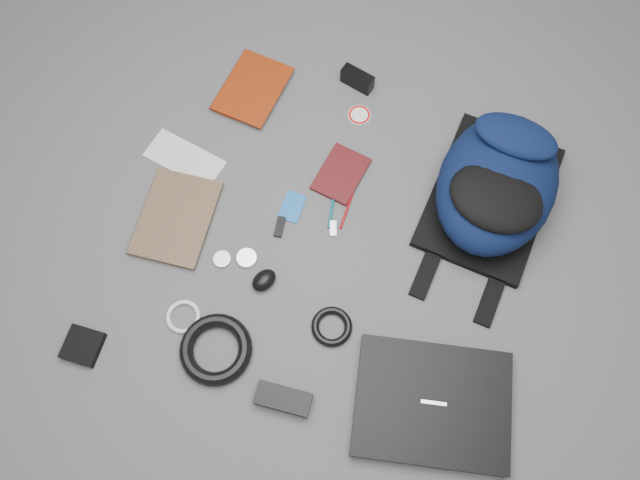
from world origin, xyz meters
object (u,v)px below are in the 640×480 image
at_px(compact_camera, 357,79).
at_px(power_brick, 283,399).
at_px(dvd_case, 341,174).
at_px(pouch, 83,346).
at_px(laptop, 432,404).
at_px(textbook_red, 227,79).
at_px(comic_book, 143,210).
at_px(mouse, 264,280).
at_px(backpack, 497,183).

relative_size(compact_camera, power_brick, 0.72).
distance_m(dvd_case, pouch, 0.84).
height_order(laptop, compact_camera, compact_camera).
bearing_deg(textbook_red, compact_camera, 23.02).
relative_size(laptop, textbook_red, 1.64).
xyz_separation_m(comic_book, pouch, (0.04, -0.40, 0.00)).
relative_size(mouse, pouch, 0.78).
xyz_separation_m(backpack, power_brick, (-0.32, -0.74, -0.08)).
bearing_deg(power_brick, mouse, 115.37).
bearing_deg(mouse, backpack, 68.41).
relative_size(backpack, mouse, 6.78).
distance_m(textbook_red, dvd_case, 0.47).
bearing_deg(dvd_case, power_brick, -75.52).
bearing_deg(dvd_case, textbook_red, 165.06).
bearing_deg(mouse, pouch, -112.47).
distance_m(backpack, power_brick, 0.81).
bearing_deg(dvd_case, laptop, -43.14).
xyz_separation_m(textbook_red, dvd_case, (0.44, -0.17, -0.01)).
distance_m(comic_book, power_brick, 0.66).
xyz_separation_m(laptop, power_brick, (-0.35, -0.13, -0.00)).
relative_size(laptop, mouse, 5.33).
bearing_deg(comic_book, backpack, 16.45).
bearing_deg(textbook_red, pouch, -87.27).
bearing_deg(laptop, compact_camera, 107.36).
height_order(comic_book, power_brick, power_brick).
distance_m(mouse, pouch, 0.50).
relative_size(backpack, power_brick, 3.49).
distance_m(dvd_case, power_brick, 0.65).
xyz_separation_m(backpack, compact_camera, (-0.49, 0.22, -0.07)).
bearing_deg(mouse, laptop, 10.12).
bearing_deg(mouse, comic_book, -164.06).
bearing_deg(compact_camera, dvd_case, -66.51).
xyz_separation_m(compact_camera, mouse, (-0.00, -0.69, -0.01)).
relative_size(mouse, power_brick, 0.51).
height_order(comic_book, dvd_case, comic_book).
relative_size(laptop, comic_book, 1.43).
height_order(dvd_case, mouse, mouse).
bearing_deg(mouse, power_brick, -32.49).
distance_m(comic_book, pouch, 0.40).
xyz_separation_m(mouse, pouch, (-0.36, -0.34, -0.01)).
bearing_deg(laptop, textbook_red, 127.69).
distance_m(textbook_red, compact_camera, 0.40).
height_order(laptop, mouse, same).
height_order(backpack, comic_book, backpack).
height_order(compact_camera, power_brick, compact_camera).
bearing_deg(compact_camera, textbook_red, -148.54).
relative_size(comic_book, compact_camera, 2.67).
height_order(laptop, comic_book, laptop).
xyz_separation_m(compact_camera, pouch, (-0.37, -1.03, -0.02)).
distance_m(textbook_red, pouch, 0.89).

